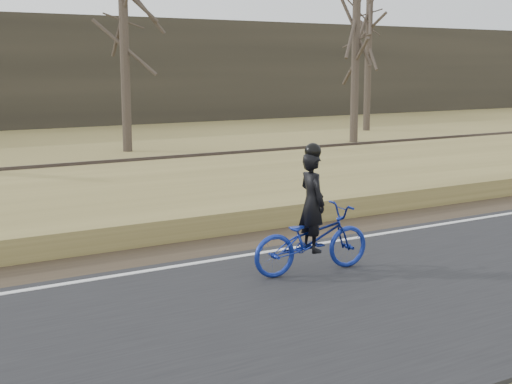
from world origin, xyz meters
TOP-DOWN VIEW (x-y plane):
  - ground at (0.00, 0.00)m, footprint 120.00×120.00m
  - road at (0.00, -2.50)m, footprint 120.00×6.00m
  - edge_line at (0.00, 0.20)m, footprint 120.00×0.12m
  - shoulder at (0.00, 1.20)m, footprint 120.00×1.60m
  - embankment at (0.00, 4.20)m, footprint 120.00×5.00m
  - ballast at (0.00, 8.00)m, footprint 120.00×3.00m
  - railroad at (0.00, 8.00)m, footprint 120.00×2.40m
  - cyclist at (2.25, -1.20)m, footprint 2.09×0.88m
  - bare_tree_center at (5.90, 16.20)m, footprint 0.36×0.36m
  - bare_tree_right at (15.70, 14.37)m, footprint 0.36×0.36m
  - bare_tree_far_right at (19.88, 18.49)m, footprint 0.36×0.36m

SIDE VIEW (x-z plane):
  - ground at x=0.00m, z-range 0.00..0.00m
  - shoulder at x=0.00m, z-range 0.00..0.04m
  - road at x=0.00m, z-range 0.00..0.06m
  - edge_line at x=0.00m, z-range 0.06..0.07m
  - embankment at x=0.00m, z-range 0.00..0.44m
  - ballast at x=0.00m, z-range 0.00..0.45m
  - railroad at x=0.00m, z-range 0.38..0.67m
  - cyclist at x=2.25m, z-range -0.32..1.75m
  - bare_tree_right at x=15.70m, z-range 0.00..7.68m
  - bare_tree_far_right at x=19.88m, z-range 0.00..7.76m
  - bare_tree_center at x=5.90m, z-range 0.00..8.56m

